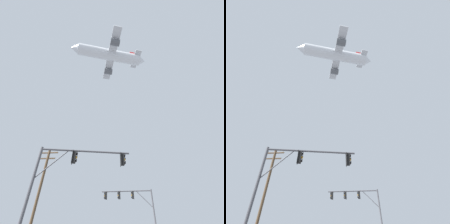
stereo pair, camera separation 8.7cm
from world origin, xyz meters
TOP-DOWN VIEW (x-y plane):
  - signal_pole_near at (-3.57, 8.19)m, footprint 6.83×1.49m
  - signal_pole_far at (1.41, 21.45)m, footprint 7.07×0.65m
  - utility_pole at (-8.48, 14.24)m, footprint 2.20×0.28m
  - airplane at (-2.59, 27.19)m, footprint 26.08×20.14m

SIDE VIEW (x-z plane):
  - signal_pole_far at x=1.41m, z-range 1.79..8.18m
  - signal_pole_near at x=-3.57m, z-range 1.71..8.41m
  - utility_pole at x=-8.48m, z-range 0.30..9.93m
  - airplane at x=-2.59m, z-range 46.66..53.83m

